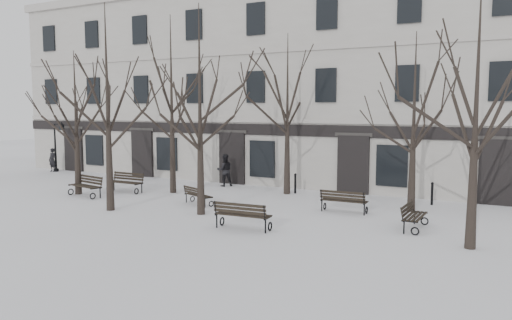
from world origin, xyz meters
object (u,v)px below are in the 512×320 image
Objects in this scene: bench_2 at (242,214)px; lamp_post at (58,143)px; tree_0 at (75,105)px; bench_3 at (126,182)px; tree_1 at (107,82)px; bench_0 at (86,185)px; tree_3 at (477,83)px; bench_4 at (344,200)px; bench_1 at (197,195)px; bench_5 at (413,215)px; tree_2 at (200,84)px.

bench_2 is 20.75m from lamp_post.
bench_3 is (1.66, 1.56, -3.85)m from tree_0.
tree_0 is at bearing 152.58° from tree_1.
tree_0 is at bearing 172.10° from bench_0.
tree_1 is 8.09m from bench_2.
tree_3 reaches higher than bench_4.
tree_0 reaches higher than lamp_post.
bench_2 is at bearing -23.78° from lamp_post.
bench_2 is at bearing 165.28° from bench_1.
tree_3 is 3.91× the size of bench_2.
bench_5 is (16.09, 0.29, -3.89)m from tree_0.
bench_0 is 10.92m from lamp_post.
tree_3 reaches higher than bench_0.
tree_1 is at bearing -6.79° from bench_2.
tree_1 reaches higher than lamp_post.
bench_3 is (-16.43, 2.98, -4.43)m from tree_3.
bench_1 is at bearing 89.86° from bench_5.
bench_1 is 15.91m from lamp_post.
tree_0 is at bearing 7.11° from bench_4.
tree_2 reaches higher than bench_2.
tree_0 reaches higher than bench_2.
tree_0 is 11.78m from bench_2.
tree_3 reaches higher than bench_2.
lamp_post is at bearing -11.33° from bench_4.
tree_1 is 6.10m from bench_1.
tree_1 is 12.99m from bench_5.
tree_0 is at bearing 26.69° from bench_1.
bench_1 is at bearing 18.54° from bench_0.
tree_1 reaches higher than bench_0.
bench_4 is 0.56× the size of lamp_post.
bench_1 is 0.92× the size of bench_5.
bench_5 is at bearing 9.98° from tree_2.
bench_2 is (10.82, -2.61, -3.84)m from tree_0.
lamp_post is at bearing 3.30° from bench_1.
tree_3 is at bearing -129.32° from bench_5.
tree_2 reaches higher than lamp_post.
bench_5 reaches higher than bench_1.
bench_0 is 2.02m from bench_3.
tree_0 is 3.46× the size of bench_2.
bench_1 is at bearing 46.86° from tree_1.
bench_0 is at bearing 93.19° from bench_5.
tree_1 reaches higher than tree_0.
tree_0 is 3.72× the size of bench_4.
bench_1 is 0.85× the size of bench_3.
bench_0 is 1.11× the size of bench_4.
lamp_post reaches higher than bench_1.
bench_4 is 3.40m from bench_5.
tree_0 is at bearing 175.52° from tree_3.
bench_5 is at bearing 12.00° from tree_1.
bench_3 is 10.74m from lamp_post.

